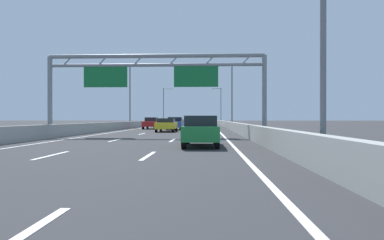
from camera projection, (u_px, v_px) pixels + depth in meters
The scene contains 51 objects.
ground_plane at pixel (193, 123), 100.30m from camera, with size 260.00×260.00×0.00m, color #2D2D30.
lane_dash_left_1 at pixel (52, 155), 12.96m from camera, with size 0.16×3.00×0.01m, color white.
lane_dash_left_2 at pixel (115, 140), 21.95m from camera, with size 0.16×3.00×0.01m, color white.
lane_dash_left_3 at pixel (142, 134), 30.94m from camera, with size 0.16×3.00×0.01m, color white.
lane_dash_left_4 at pixel (157, 130), 39.94m from camera, with size 0.16×3.00×0.01m, color white.
lane_dash_left_5 at pixel (166, 128), 48.93m from camera, with size 0.16×3.00×0.01m, color white.
lane_dash_left_6 at pixel (172, 127), 57.92m from camera, with size 0.16×3.00×0.01m, color white.
lane_dash_left_7 at pixel (177, 126), 66.91m from camera, with size 0.16×3.00×0.01m, color white.
lane_dash_left_8 at pixel (180, 125), 75.90m from camera, with size 0.16×3.00×0.01m, color white.
lane_dash_left_9 at pixel (183, 124), 84.89m from camera, with size 0.16×3.00×0.01m, color white.
lane_dash_left_10 at pixel (185, 124), 93.89m from camera, with size 0.16×3.00×0.01m, color white.
lane_dash_left_11 at pixel (187, 123), 102.88m from camera, with size 0.16×3.00×0.01m, color white.
lane_dash_left_12 at pixel (189, 123), 111.87m from camera, with size 0.16×3.00×0.01m, color white.
lane_dash_left_13 at pixel (190, 122), 120.86m from camera, with size 0.16×3.00×0.01m, color white.
lane_dash_left_14 at pixel (191, 122), 129.85m from camera, with size 0.16×3.00×0.01m, color white.
lane_dash_left_15 at pixel (192, 122), 138.85m from camera, with size 0.16×3.00×0.01m, color white.
lane_dash_left_16 at pixel (193, 122), 147.84m from camera, with size 0.16×3.00×0.01m, color white.
lane_dash_left_17 at pixel (194, 121), 156.83m from camera, with size 0.16×3.00×0.01m, color white.
lane_dash_right_1 at pixel (148, 156), 12.81m from camera, with size 0.16×3.00×0.01m, color white.
lane_dash_right_2 at pixel (172, 140), 21.80m from camera, with size 0.16×3.00×0.01m, color white.
lane_dash_right_3 at pixel (182, 134), 30.79m from camera, with size 0.16×3.00×0.01m, color white.
lane_dash_right_4 at pixel (188, 130), 39.78m from camera, with size 0.16×3.00×0.01m, color white.
lane_dash_right_5 at pixel (191, 128), 48.77m from camera, with size 0.16×3.00×0.01m, color white.
lane_dash_right_6 at pixel (194, 127), 57.77m from camera, with size 0.16×3.00×0.01m, color white.
lane_dash_right_7 at pixel (196, 126), 66.76m from camera, with size 0.16×3.00×0.01m, color white.
lane_dash_right_8 at pixel (197, 125), 75.75m from camera, with size 0.16×3.00×0.01m, color white.
lane_dash_right_9 at pixel (198, 124), 84.74m from camera, with size 0.16×3.00×0.01m, color white.
lane_dash_right_10 at pixel (199, 124), 93.73m from camera, with size 0.16×3.00×0.01m, color white.
lane_dash_right_11 at pixel (200, 123), 102.73m from camera, with size 0.16×3.00×0.01m, color white.
lane_dash_right_12 at pixel (200, 123), 111.72m from camera, with size 0.16×3.00×0.01m, color white.
lane_dash_right_13 at pixel (201, 122), 120.71m from camera, with size 0.16×3.00×0.01m, color white.
lane_dash_right_14 at pixel (201, 122), 129.70m from camera, with size 0.16×3.00×0.01m, color white.
lane_dash_right_15 at pixel (201, 122), 138.69m from camera, with size 0.16×3.00×0.01m, color white.
lane_dash_right_16 at pixel (202, 122), 147.68m from camera, with size 0.16×3.00×0.01m, color white.
lane_dash_right_17 at pixel (202, 121), 156.68m from camera, with size 0.16×3.00×0.01m, color white.
edge_line_left at pixel (171, 124), 88.54m from camera, with size 0.16×176.00×0.01m, color white.
edge_line_right at pixel (212, 124), 88.09m from camera, with size 0.16×176.00×0.01m, color white.
barrier_left at pixel (173, 121), 110.59m from camera, with size 0.45×220.00×0.95m.
barrier_right at pixel (216, 121), 110.00m from camera, with size 0.45×220.00×0.95m.
sign_gantry at pixel (155, 74), 27.00m from camera, with size 17.02×0.36×6.36m.
streetlamp_left_mid at pixel (131, 92), 52.91m from camera, with size 2.58×0.28×9.50m.
streetlamp_right_mid at pixel (230, 92), 52.27m from camera, with size 2.58×0.28×9.50m.
streetlamp_left_far at pixel (164, 103), 93.90m from camera, with size 2.58×0.28×9.50m.
streetlamp_right_far at pixel (220, 103), 93.26m from camera, with size 2.58×0.28×9.50m.
red_car at pixel (151, 123), 45.95m from camera, with size 1.70×4.41×1.51m.
white_car at pixel (205, 121), 74.98m from camera, with size 1.88×4.19×1.49m.
yellow_car at pixel (167, 125), 36.16m from camera, with size 1.88×4.61×1.39m.
green_car at pixel (201, 131), 17.18m from camera, with size 1.72×4.19×1.50m.
blue_car at pixel (175, 123), 42.69m from camera, with size 1.84×4.41×1.54m.
black_car at pixel (206, 120), 121.63m from camera, with size 1.76×4.50×1.44m.
orange_car at pixel (205, 122), 50.88m from camera, with size 1.73×4.46×1.57m.
Camera 1 is at (3.95, -0.22, 1.37)m, focal length 32.74 mm.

